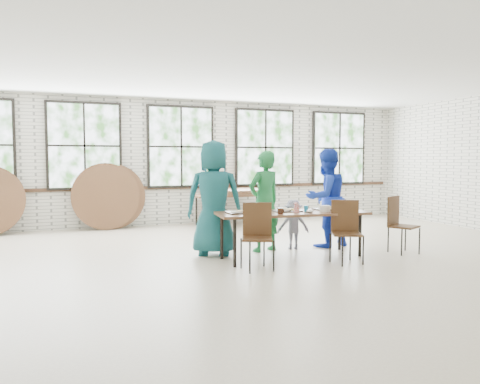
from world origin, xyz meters
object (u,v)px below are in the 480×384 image
object	(u,v)px
chair_near_left	(257,230)
chair_near_right	(346,226)
dining_table	(292,215)
storage_table	(231,197)

from	to	relation	value
chair_near_left	chair_near_right	bearing A→B (deg)	18.87
dining_table	chair_near_left	distance (m)	0.95
chair_near_right	storage_table	bearing A→B (deg)	117.54
dining_table	storage_table	distance (m)	3.86
chair_near_right	storage_table	world-z (taller)	chair_near_right
dining_table	storage_table	world-z (taller)	same
storage_table	chair_near_left	bearing A→B (deg)	-105.69
chair_near_left	storage_table	world-z (taller)	chair_near_left
chair_near_right	dining_table	bearing A→B (deg)	161.22
dining_table	chair_near_right	bearing A→B (deg)	-36.72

